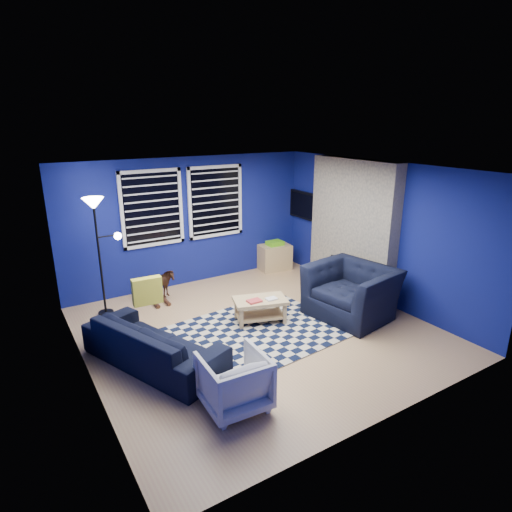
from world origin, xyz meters
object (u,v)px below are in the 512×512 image
(armchair_bent, at_px, (234,381))
(floor_lamp, at_px, (97,220))
(tv, at_px, (305,206))
(sofa, at_px, (154,343))
(armchair_big, at_px, (351,292))
(rocking_horse, at_px, (157,284))
(coffee_table, at_px, (260,305))
(cabinet, at_px, (275,257))

(armchair_bent, distance_m, floor_lamp, 3.62)
(tv, relative_size, sofa, 0.48)
(armchair_big, distance_m, rocking_horse, 3.42)
(floor_lamp, bearing_deg, rocking_horse, 0.63)
(tv, distance_m, coffee_table, 3.06)
(armchair_bent, distance_m, cabinet, 4.78)
(armchair_bent, bearing_deg, sofa, -68.20)
(armchair_big, relative_size, armchair_bent, 1.81)
(cabinet, bearing_deg, armchair_big, -87.80)
(armchair_big, bearing_deg, sofa, -104.98)
(armchair_big, height_order, cabinet, armchair_big)
(coffee_table, distance_m, cabinet, 2.60)
(sofa, bearing_deg, cabinet, -78.68)
(sofa, height_order, coffee_table, sofa)
(coffee_table, height_order, cabinet, cabinet)
(sofa, relative_size, armchair_bent, 2.87)
(sofa, xyz_separation_m, rocking_horse, (0.73, 1.96, 0.03))
(floor_lamp, bearing_deg, armchair_big, -32.96)
(armchair_bent, height_order, floor_lamp, floor_lamp)
(tv, distance_m, rocking_horse, 3.56)
(tv, bearing_deg, sofa, -153.58)
(armchair_big, relative_size, cabinet, 1.84)
(sofa, height_order, rocking_horse, sofa)
(coffee_table, bearing_deg, rocking_horse, 124.46)
(rocking_horse, bearing_deg, floor_lamp, 111.49)
(cabinet, bearing_deg, rocking_horse, -165.82)
(rocking_horse, height_order, cabinet, cabinet)
(tv, relative_size, rocking_horse, 1.58)
(tv, xyz_separation_m, rocking_horse, (-3.39, -0.09, -1.06))
(tv, height_order, floor_lamp, floor_lamp)
(armchair_big, bearing_deg, cabinet, 165.17)
(armchair_bent, bearing_deg, rocking_horse, -91.66)
(rocking_horse, relative_size, coffee_table, 0.67)
(armchair_bent, distance_m, rocking_horse, 3.34)
(sofa, height_order, cabinet, cabinet)
(armchair_big, xyz_separation_m, coffee_table, (-1.42, 0.59, -0.13))
(rocking_horse, relative_size, floor_lamp, 0.32)
(tv, xyz_separation_m, floor_lamp, (-4.30, -0.10, 0.23))
(sofa, bearing_deg, coffee_table, -102.93)
(tv, xyz_separation_m, armchair_bent, (-3.66, -3.42, -1.07))
(tv, relative_size, armchair_big, 0.76)
(armchair_bent, relative_size, coffee_table, 0.76)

